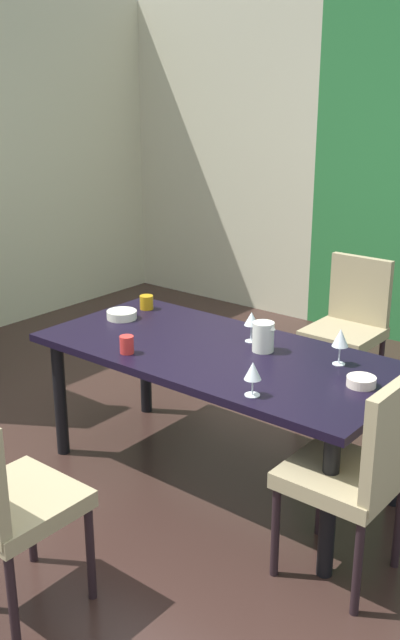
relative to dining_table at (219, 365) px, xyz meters
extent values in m
cube|color=#301F1A|center=(-0.23, -0.47, -0.65)|extent=(5.62, 6.28, 0.02)
cube|color=beige|center=(-2.01, 2.63, 0.72)|extent=(2.07, 0.10, 2.72)
cube|color=black|center=(0.00, 0.00, 0.06)|extent=(1.89, 0.90, 0.04)
cylinder|color=black|center=(-0.84, 0.35, -0.30)|extent=(0.07, 0.07, 0.68)
cylinder|color=black|center=(0.84, 0.35, -0.30)|extent=(0.07, 0.07, 0.68)
cylinder|color=black|center=(-0.84, -0.35, -0.30)|extent=(0.07, 0.07, 0.68)
cylinder|color=black|center=(0.84, -0.35, -0.30)|extent=(0.07, 0.07, 0.68)
cube|color=#9B8B66|center=(0.04, 1.26, -0.18)|extent=(0.44, 0.44, 0.07)
cube|color=#9B8B66|center=(0.04, 1.46, 0.06)|extent=(0.42, 0.05, 0.47)
cylinder|color=black|center=(0.23, 1.07, -0.43)|extent=(0.04, 0.04, 0.43)
cylinder|color=black|center=(-0.15, 1.07, -0.43)|extent=(0.04, 0.04, 0.43)
cylinder|color=black|center=(0.23, 1.45, -0.43)|extent=(0.04, 0.04, 0.43)
cylinder|color=black|center=(-0.15, 1.45, -0.43)|extent=(0.04, 0.04, 0.43)
cube|color=#9B8B66|center=(-0.01, -1.26, -0.18)|extent=(0.44, 0.44, 0.07)
cylinder|color=black|center=(-0.20, -1.07, -0.43)|extent=(0.04, 0.04, 0.43)
cylinder|color=black|center=(0.18, -1.07, -0.43)|extent=(0.04, 0.04, 0.43)
cylinder|color=black|center=(0.18, -1.45, -0.43)|extent=(0.04, 0.04, 0.43)
cube|color=#9B8B66|center=(0.87, -0.30, -0.18)|extent=(0.44, 0.44, 0.07)
cube|color=#9B8B66|center=(1.07, -0.30, 0.06)|extent=(0.05, 0.42, 0.47)
cylinder|color=black|center=(0.68, -0.49, -0.43)|extent=(0.04, 0.04, 0.43)
cylinder|color=black|center=(0.68, -0.11, -0.43)|extent=(0.04, 0.04, 0.43)
cylinder|color=black|center=(1.06, -0.49, -0.43)|extent=(0.04, 0.04, 0.43)
cylinder|color=black|center=(1.06, -0.11, -0.43)|extent=(0.04, 0.04, 0.43)
cylinder|color=silver|center=(0.05, 0.21, 0.08)|extent=(0.06, 0.06, 0.00)
cylinder|color=silver|center=(0.05, 0.21, 0.13)|extent=(0.01, 0.01, 0.09)
cone|color=silver|center=(0.05, 0.21, 0.21)|extent=(0.08, 0.08, 0.07)
cylinder|color=silver|center=(0.44, -0.34, 0.08)|extent=(0.07, 0.07, 0.00)
cylinder|color=silver|center=(0.44, -0.34, 0.12)|extent=(0.01, 0.01, 0.07)
cone|color=silver|center=(0.44, -0.34, 0.20)|extent=(0.08, 0.08, 0.08)
cylinder|color=silver|center=(0.56, 0.21, 0.08)|extent=(0.06, 0.06, 0.00)
cylinder|color=silver|center=(0.56, 0.21, 0.13)|extent=(0.01, 0.01, 0.09)
cone|color=silver|center=(0.56, 0.21, 0.22)|extent=(0.08, 0.08, 0.09)
cylinder|color=silver|center=(-0.74, 0.05, 0.10)|extent=(0.17, 0.17, 0.05)
cylinder|color=#F3E0CB|center=(0.76, 0.05, 0.10)|extent=(0.13, 0.13, 0.04)
cylinder|color=red|center=(-0.33, -0.32, 0.12)|extent=(0.07, 0.07, 0.09)
cylinder|color=#BA8312|center=(-0.75, 0.28, 0.12)|extent=(0.08, 0.08, 0.08)
cylinder|color=silver|center=(0.18, 0.13, 0.16)|extent=(0.11, 0.11, 0.15)
cone|color=silver|center=(0.23, 0.13, 0.22)|extent=(0.04, 0.04, 0.03)
camera|label=1|loc=(2.03, -2.68, 1.37)|focal=40.00mm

